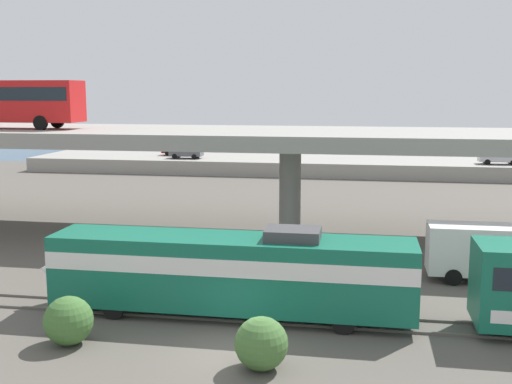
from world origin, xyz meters
The scene contains 13 objects.
ground_plane centered at (0.00, 0.00, 0.00)m, with size 260.00×260.00×0.00m, color #565149.
rail_strip_near centered at (0.00, 3.23, 0.06)m, with size 110.00×0.12×0.12m, color #59544C.
rail_strip_far centered at (0.00, 4.77, 0.06)m, with size 110.00×0.12×0.12m, color #59544C.
train_locomotive centered at (-1.59, 4.00, 2.19)m, with size 17.52×3.04×4.18m.
highway_overpass centered at (0.00, 20.00, 6.79)m, with size 96.00×11.45×7.43m.
service_truck_east centered at (11.71, 11.51, 1.64)m, with size 6.80×2.46×3.04m.
pier_parking_lot centered at (0.00, 55.00, 0.86)m, with size 73.38×11.18×1.72m, color gray.
parked_car_0 centered at (-18.81, 55.93, 2.50)m, with size 4.36×1.82×1.50m.
parked_car_1 centered at (20.28, 52.57, 2.50)m, with size 4.50×1.93×1.50m.
parked_car_4 centered at (-16.78, 52.48, 2.50)m, with size 4.02×1.98×1.50m.
harbor_water centered at (0.00, 78.00, 0.00)m, with size 140.00×36.00×0.01m, color #2D5170.
shrub_left centered at (-6.56, -0.29, 1.00)m, with size 1.99×1.99×1.99m, color #3F6B31.
shrub_right centered at (1.48, -1.24, 0.99)m, with size 1.99×1.99×1.99m, color #446E35.
Camera 1 is at (5.02, -22.84, 10.21)m, focal length 44.18 mm.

